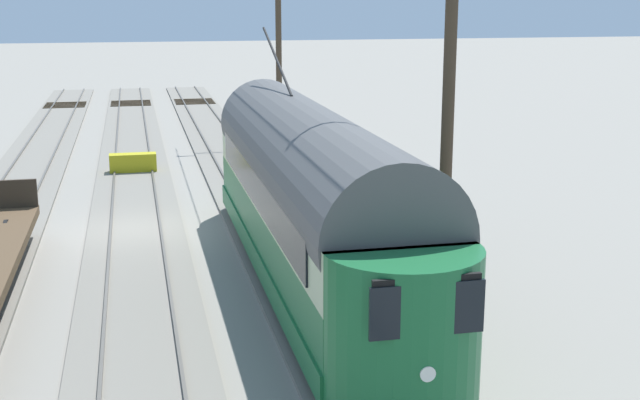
{
  "coord_description": "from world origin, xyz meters",
  "views": [
    {
      "loc": [
        -0.09,
        24.42,
        6.76
      ],
      "look_at": [
        -4.48,
        4.93,
        1.91
      ],
      "focal_mm": 46.95,
      "sensor_mm": 36.0,
      "label": 1
    }
  ],
  "objects_px": {
    "catenary_pole_foreground": "(277,59)",
    "catenary_pole_mid_near": "(444,127)",
    "vintage_streetcar": "(309,193)",
    "switch_stand": "(269,142)",
    "track_end_bumper": "(133,164)"
  },
  "relations": [
    {
      "from": "catenary_pole_foreground",
      "to": "catenary_pole_mid_near",
      "type": "xyz_separation_m",
      "value": [
        0.0,
        21.88,
        0.0
      ]
    },
    {
      "from": "catenary_pole_foreground",
      "to": "catenary_pole_mid_near",
      "type": "relative_size",
      "value": 1.0
    },
    {
      "from": "vintage_streetcar",
      "to": "catenary_pole_mid_near",
      "type": "bearing_deg",
      "value": 154.93
    },
    {
      "from": "catenary_pole_foreground",
      "to": "vintage_streetcar",
      "type": "bearing_deg",
      "value": 82.23
    },
    {
      "from": "vintage_streetcar",
      "to": "catenary_pole_mid_near",
      "type": "xyz_separation_m",
      "value": [
        -2.81,
        1.31,
        1.67
      ]
    },
    {
      "from": "catenary_pole_mid_near",
      "to": "switch_stand",
      "type": "xyz_separation_m",
      "value": [
        1.12,
        -17.53,
        -3.23
      ]
    },
    {
      "from": "switch_stand",
      "to": "track_end_bumper",
      "type": "distance_m",
      "value": 6.09
    },
    {
      "from": "catenary_pole_mid_near",
      "to": "switch_stand",
      "type": "relative_size",
      "value": 6.07
    },
    {
      "from": "catenary_pole_foreground",
      "to": "track_end_bumper",
      "type": "xyz_separation_m",
      "value": [
        6.87,
        6.34,
        -3.53
      ]
    },
    {
      "from": "catenary_pole_foreground",
      "to": "track_end_bumper",
      "type": "distance_m",
      "value": 9.99
    },
    {
      "from": "catenary_pole_mid_near",
      "to": "catenary_pole_foreground",
      "type": "bearing_deg",
      "value": -90.0
    },
    {
      "from": "vintage_streetcar",
      "to": "catenary_pole_foreground",
      "type": "distance_m",
      "value": 20.82
    },
    {
      "from": "catenary_pole_mid_near",
      "to": "vintage_streetcar",
      "type": "bearing_deg",
      "value": -25.07
    },
    {
      "from": "catenary_pole_mid_near",
      "to": "switch_stand",
      "type": "height_order",
      "value": "catenary_pole_mid_near"
    },
    {
      "from": "catenary_pole_foreground",
      "to": "switch_stand",
      "type": "distance_m",
      "value": 5.53
    }
  ]
}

